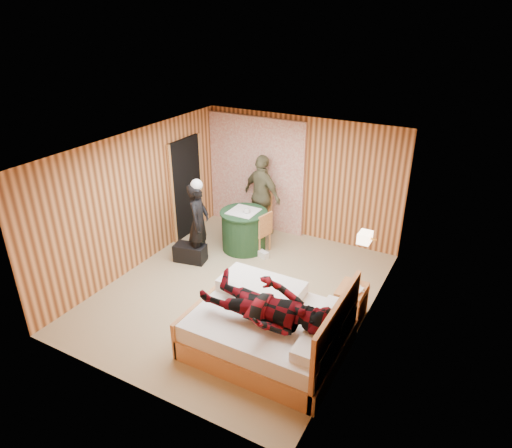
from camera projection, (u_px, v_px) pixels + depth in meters
The scene contains 23 objects.
floor at pixel (239, 291), 7.78m from camera, with size 4.20×5.00×0.01m, color tan.
ceiling at pixel (236, 148), 6.70m from camera, with size 4.20×5.00×0.01m, color silver.
wall_back at pixel (301, 178), 9.22m from camera, with size 4.20×0.02×2.50m, color #F2A15D.
wall_left at pixel (137, 201), 8.15m from camera, with size 0.02×5.00×2.50m, color #F2A15D.
wall_right at pixel (368, 256), 6.33m from camera, with size 0.02×5.00×2.50m, color #F2A15D.
curtain at pixel (256, 173), 9.62m from camera, with size 2.20×0.08×2.40m, color white.
doorway at pixel (186, 188), 9.33m from camera, with size 0.06×0.90×2.05m, color black.
wall_lamp at pixel (365, 237), 6.74m from camera, with size 0.26×0.24×0.16m.
bed at pixel (271, 329), 6.35m from camera, with size 2.09×1.64×1.13m.
nightstand at pixel (351, 302), 7.00m from camera, with size 0.42×0.57×0.55m.
round_table at pixel (244, 230), 8.96m from camera, with size 0.92×0.92×0.82m.
chair_far at pixel (261, 211), 9.49m from camera, with size 0.47×0.47×0.93m.
chair_near at pixel (262, 229), 8.81m from camera, with size 0.45×0.45×0.84m.
duffel_bag at pixel (190, 253), 8.63m from camera, with size 0.59×0.31×0.33m, color black.
sneaker_left at pixel (262, 254), 8.81m from camera, with size 0.28×0.12×0.13m, color white.
sneaker_right at pixel (244, 277), 8.05m from camera, with size 0.30×0.12×0.13m, color white.
woman_standing at pixel (199, 223), 8.42m from camera, with size 0.56×0.37×1.54m, color black.
man_at_table at pixel (262, 196), 9.38m from camera, with size 1.01×0.42×1.72m, color #6A6846.
man_on_bed at pixel (266, 298), 5.87m from camera, with size 1.77×0.67×0.86m, color #610910.
book_lower at pixel (351, 289), 6.84m from camera, with size 0.17×0.22×0.02m, color white.
book_upper at pixel (351, 288), 6.83m from camera, with size 0.16×0.22×0.02m, color white.
cup_nightstand at pixel (355, 281), 6.97m from camera, with size 0.10×0.10×0.09m, color white.
cup_table at pixel (247, 211), 8.68m from camera, with size 0.12×0.12×0.10m, color white.
Camera 1 is at (3.38, -5.58, 4.40)m, focal length 32.00 mm.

